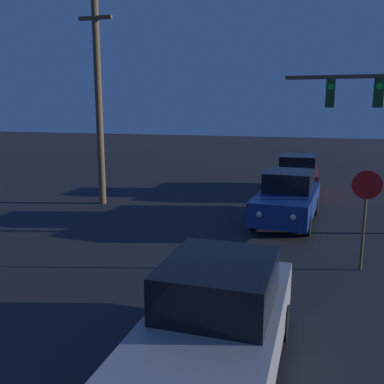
{
  "coord_description": "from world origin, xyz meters",
  "views": [
    {
      "loc": [
        3.07,
        1.22,
        4.02
      ],
      "look_at": [
        0.0,
        11.38,
        1.89
      ],
      "focal_mm": 40.0,
      "sensor_mm": 36.0,
      "label": 1
    }
  ],
  "objects_px": {
    "car_near": "(216,325)",
    "car_mid": "(287,198)",
    "stop_sign": "(366,202)",
    "utility_pole": "(99,101)",
    "car_far": "(297,174)"
  },
  "relations": [
    {
      "from": "car_near",
      "to": "car_mid",
      "type": "bearing_deg",
      "value": -91.64
    },
    {
      "from": "car_mid",
      "to": "stop_sign",
      "type": "distance_m",
      "value": 4.74
    },
    {
      "from": "car_mid",
      "to": "stop_sign",
      "type": "xyz_separation_m",
      "value": [
        2.14,
        -4.14,
        0.89
      ]
    },
    {
      "from": "stop_sign",
      "to": "car_far",
      "type": "bearing_deg",
      "value": 102.4
    },
    {
      "from": "stop_sign",
      "to": "utility_pole",
      "type": "relative_size",
      "value": 0.31
    },
    {
      "from": "car_far",
      "to": "car_mid",
      "type": "bearing_deg",
      "value": -91.84
    },
    {
      "from": "stop_sign",
      "to": "car_mid",
      "type": "bearing_deg",
      "value": 117.35
    },
    {
      "from": "stop_sign",
      "to": "utility_pole",
      "type": "height_order",
      "value": "utility_pole"
    },
    {
      "from": "car_mid",
      "to": "utility_pole",
      "type": "relative_size",
      "value": 0.58
    },
    {
      "from": "car_mid",
      "to": "car_far",
      "type": "height_order",
      "value": "same"
    },
    {
      "from": "car_mid",
      "to": "utility_pole",
      "type": "xyz_separation_m",
      "value": [
        -7.68,
        0.77,
        3.39
      ]
    },
    {
      "from": "stop_sign",
      "to": "utility_pole",
      "type": "distance_m",
      "value": 11.26
    },
    {
      "from": "utility_pole",
      "to": "stop_sign",
      "type": "bearing_deg",
      "value": -26.53
    },
    {
      "from": "car_near",
      "to": "car_far",
      "type": "xyz_separation_m",
      "value": [
        0.31,
        14.98,
        0.0
      ]
    },
    {
      "from": "car_mid",
      "to": "utility_pole",
      "type": "height_order",
      "value": "utility_pole"
    }
  ]
}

